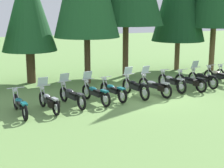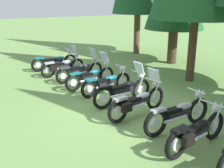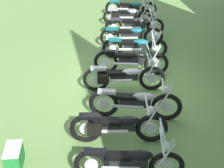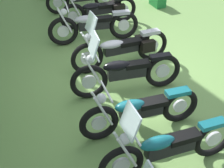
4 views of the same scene
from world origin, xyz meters
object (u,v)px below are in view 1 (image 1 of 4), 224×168
at_px(motorcycle_1, 49,101).
at_px(motorcycle_0, 20,105).
at_px(motorcycle_6, 155,86).
at_px(motorcycle_7, 172,82).
at_px(motorcycle_4, 113,91).
at_px(motorcycle_9, 202,78).
at_px(motorcycle_2, 72,95).
at_px(motorcycle_3, 95,93).
at_px(motorcycle_5, 135,87).
at_px(motorcycle_8, 191,82).
at_px(motorcycle_10, 219,76).
at_px(pine_tree_1, 28,6).

bearing_deg(motorcycle_1, motorcycle_0, 82.07).
xyz_separation_m(motorcycle_6, motorcycle_7, (1.28, 0.53, -0.01)).
height_order(motorcycle_1, motorcycle_4, motorcycle_1).
bearing_deg(motorcycle_9, motorcycle_2, 87.57).
relative_size(motorcycle_1, motorcycle_3, 0.94).
xyz_separation_m(motorcycle_5, motorcycle_6, (1.04, -0.10, -0.01)).
bearing_deg(motorcycle_9, motorcycle_5, 88.46).
relative_size(motorcycle_1, motorcycle_7, 0.92).
bearing_deg(motorcycle_8, motorcycle_5, 80.52).
height_order(motorcycle_6, motorcycle_10, motorcycle_6).
height_order(motorcycle_6, motorcycle_8, motorcycle_6).
relative_size(motorcycle_3, motorcycle_7, 0.98).
height_order(motorcycle_0, motorcycle_5, motorcycle_5).
bearing_deg(motorcycle_6, motorcycle_8, -97.70).
height_order(motorcycle_3, motorcycle_9, motorcycle_3).
bearing_deg(motorcycle_3, motorcycle_0, 86.61).
relative_size(motorcycle_0, motorcycle_4, 1.06).
xyz_separation_m(motorcycle_3, motorcycle_7, (4.48, 0.72, -0.00)).
height_order(motorcycle_2, motorcycle_3, motorcycle_3).
relative_size(motorcycle_5, motorcycle_6, 1.00).
bearing_deg(motorcycle_1, motorcycle_8, -92.47).
xyz_separation_m(motorcycle_2, motorcycle_10, (8.92, 1.15, 0.00)).
distance_m(motorcycle_4, motorcycle_5, 1.19).
bearing_deg(pine_tree_1, motorcycle_7, -36.77).
distance_m(motorcycle_1, pine_tree_1, 7.20).
height_order(motorcycle_3, motorcycle_5, motorcycle_5).
height_order(motorcycle_1, motorcycle_2, same).
height_order(motorcycle_0, motorcycle_4, motorcycle_4).
distance_m(motorcycle_6, pine_tree_1, 8.36).
bearing_deg(motorcycle_1, motorcycle_4, -86.25).
bearing_deg(motorcycle_9, motorcycle_3, 88.38).
relative_size(motorcycle_1, motorcycle_10, 0.93).
bearing_deg(motorcycle_6, motorcycle_4, 75.08).
distance_m(motorcycle_1, motorcycle_9, 8.89).
bearing_deg(motorcycle_10, motorcycle_4, 91.25).
bearing_deg(motorcycle_1, motorcycle_9, -90.29).
bearing_deg(motorcycle_8, motorcycle_10, -86.03).
bearing_deg(motorcycle_0, pine_tree_1, -17.90).
xyz_separation_m(motorcycle_1, motorcycle_7, (6.70, 1.25, 0.01)).
relative_size(motorcycle_0, pine_tree_1, 0.34).
relative_size(motorcycle_4, motorcycle_7, 0.95).
relative_size(motorcycle_5, motorcycle_10, 1.01).
relative_size(motorcycle_0, motorcycle_9, 1.08).
bearing_deg(motorcycle_0, motorcycle_9, -85.97).
bearing_deg(motorcycle_1, motorcycle_5, -88.99).
xyz_separation_m(motorcycle_1, motorcycle_9, (8.77, 1.44, 0.01)).
relative_size(motorcycle_1, motorcycle_6, 0.93).
height_order(motorcycle_2, motorcycle_6, motorcycle_6).
height_order(motorcycle_2, motorcycle_4, motorcycle_2).
relative_size(motorcycle_4, motorcycle_9, 1.02).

